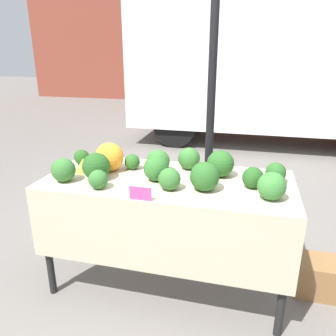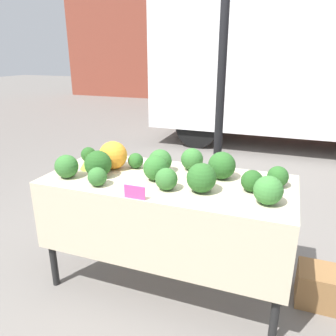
% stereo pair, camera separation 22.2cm
% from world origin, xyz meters
% --- Properties ---
extents(ground_plane, '(40.00, 40.00, 0.00)m').
position_xyz_m(ground_plane, '(0.00, 0.00, 0.00)').
color(ground_plane, slate).
extents(building_facade, '(16.00, 0.60, 5.90)m').
position_xyz_m(building_facade, '(0.00, 10.20, 2.95)').
color(building_facade, brown).
rests_on(building_facade, ground_plane).
extents(tent_pole, '(0.07, 0.07, 2.31)m').
position_xyz_m(tent_pole, '(0.18, 0.75, 1.16)').
color(tent_pole, black).
rests_on(tent_pole, ground_plane).
extents(parked_truck, '(5.17, 1.81, 2.68)m').
position_xyz_m(parked_truck, '(0.70, 4.52, 1.44)').
color(parked_truck, white).
rests_on(parked_truck, ground_plane).
extents(market_table, '(1.69, 0.77, 0.85)m').
position_xyz_m(market_table, '(0.00, -0.06, 0.73)').
color(market_table, beige).
rests_on(market_table, ground_plane).
extents(orange_cauliflower, '(0.21, 0.21, 0.21)m').
position_xyz_m(orange_cauliflower, '(-0.46, 0.06, 0.95)').
color(orange_cauliflower, orange).
rests_on(orange_cauliflower, market_table).
extents(romanesco_head, '(0.13, 0.13, 0.10)m').
position_xyz_m(romanesco_head, '(-0.63, -0.01, 0.90)').
color(romanesco_head, '#93B238').
rests_on(romanesco_head, market_table).
extents(broccoli_head_0, '(0.14, 0.14, 0.14)m').
position_xyz_m(broccoli_head_0, '(0.05, -0.18, 0.92)').
color(broccoli_head_0, '#336B2D').
rests_on(broccoli_head_0, market_table).
extents(broccoli_head_1, '(0.14, 0.14, 0.14)m').
position_xyz_m(broccoli_head_1, '(0.71, 0.12, 0.91)').
color(broccoli_head_1, '#285B23').
rests_on(broccoli_head_1, market_table).
extents(broccoli_head_2, '(0.19, 0.19, 0.19)m').
position_xyz_m(broccoli_head_2, '(0.27, -0.13, 0.94)').
color(broccoli_head_2, '#285B23').
rests_on(broccoli_head_2, market_table).
extents(broccoli_head_3, '(0.14, 0.14, 0.14)m').
position_xyz_m(broccoli_head_3, '(0.56, -0.02, 0.92)').
color(broccoli_head_3, '#23511E').
rests_on(broccoli_head_3, market_table).
extents(broccoli_head_4, '(0.19, 0.19, 0.19)m').
position_xyz_m(broccoli_head_4, '(0.34, 0.14, 0.94)').
color(broccoli_head_4, '#285B23').
rests_on(broccoli_head_4, market_table).
extents(broccoli_head_5, '(0.17, 0.17, 0.17)m').
position_xyz_m(broccoli_head_5, '(0.67, -0.17, 0.93)').
color(broccoli_head_5, '#387533').
rests_on(broccoli_head_5, market_table).
extents(broccoli_head_6, '(0.12, 0.12, 0.12)m').
position_xyz_m(broccoli_head_6, '(-0.31, 0.13, 0.90)').
color(broccoli_head_6, '#285B23').
rests_on(broccoli_head_6, market_table).
extents(broccoli_head_7, '(0.12, 0.12, 0.12)m').
position_xyz_m(broccoli_head_7, '(-0.39, -0.27, 0.91)').
color(broccoli_head_7, '#336B2D').
rests_on(broccoli_head_7, market_table).
extents(broccoli_head_8, '(0.16, 0.16, 0.16)m').
position_xyz_m(broccoli_head_8, '(-0.67, -0.21, 0.93)').
color(broccoli_head_8, '#336B2D').
rests_on(broccoli_head_8, market_table).
extents(broccoli_head_9, '(0.12, 0.12, 0.12)m').
position_xyz_m(broccoli_head_9, '(-0.72, 0.14, 0.91)').
color(broccoli_head_9, '#23511E').
rests_on(broccoli_head_9, market_table).
extents(broccoli_head_10, '(0.17, 0.17, 0.17)m').
position_xyz_m(broccoli_head_10, '(-0.10, 0.11, 0.93)').
color(broccoli_head_10, '#336B2D').
rests_on(broccoli_head_10, market_table).
extents(broccoli_head_11, '(0.16, 0.16, 0.16)m').
position_xyz_m(broccoli_head_11, '(0.10, 0.24, 0.93)').
color(broccoli_head_11, '#336B2D').
rests_on(broccoli_head_11, market_table).
extents(broccoli_head_12, '(0.19, 0.19, 0.19)m').
position_xyz_m(broccoli_head_12, '(-0.47, -0.13, 0.94)').
color(broccoli_head_12, '#23511E').
rests_on(broccoli_head_12, market_table).
extents(broccoli_head_13, '(0.17, 0.17, 0.17)m').
position_xyz_m(broccoli_head_13, '(-0.07, -0.04, 0.93)').
color(broccoli_head_13, '#2D6628').
rests_on(broccoli_head_13, market_table).
extents(price_sign, '(0.14, 0.01, 0.08)m').
position_xyz_m(price_sign, '(-0.07, -0.37, 0.89)').
color(price_sign, '#EF4793').
rests_on(price_sign, market_table).
extents(produce_crate, '(0.42, 0.26, 0.26)m').
position_xyz_m(produce_crate, '(1.13, 0.16, 0.13)').
color(produce_crate, olive).
rests_on(produce_crate, ground_plane).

